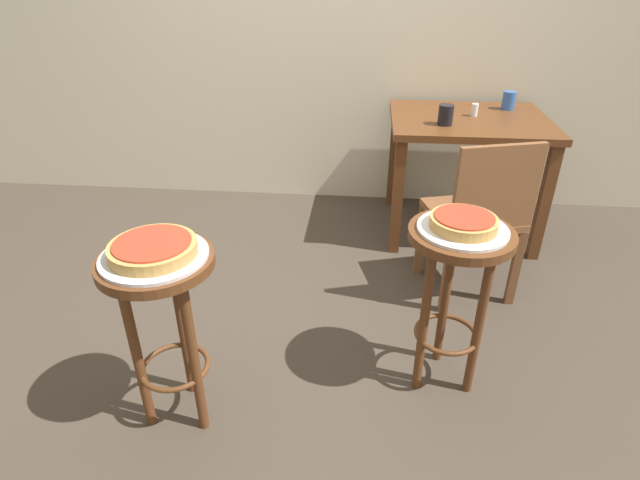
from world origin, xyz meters
TOP-DOWN VIEW (x-y plane):
  - ground_plane at (0.00, 0.00)m, footprint 6.00×6.00m
  - stool_foreground at (-0.39, -0.50)m, footprint 0.38×0.38m
  - serving_plate_foreground at (-0.39, -0.50)m, footprint 0.35×0.35m
  - pizza_foreground at (-0.39, -0.50)m, footprint 0.28×0.28m
  - stool_middle at (0.63, -0.22)m, footprint 0.38×0.38m
  - serving_plate_middle at (0.63, -0.22)m, footprint 0.32×0.32m
  - pizza_middle at (0.63, -0.22)m, footprint 0.24×0.24m
  - dining_table at (0.87, 1.16)m, footprint 0.91×0.77m
  - cup_near_edge at (0.71, 0.99)m, footprint 0.08×0.08m
  - cup_far_edge at (1.13, 1.37)m, footprint 0.08×0.08m
  - condiment_shaker at (0.90, 1.19)m, footprint 0.04×0.04m
  - wooden_chair at (0.83, 0.41)m, footprint 0.50×0.50m

SIDE VIEW (x-z plane):
  - ground_plane at x=0.00m, z-range 0.00..0.00m
  - wooden_chair at x=0.83m, z-range 0.04..0.89m
  - stool_foreground at x=-0.39m, z-range 0.17..0.87m
  - stool_middle at x=0.63m, z-range 0.17..0.87m
  - dining_table at x=0.87m, z-range 0.25..0.98m
  - serving_plate_foreground at x=-0.39m, z-range 0.70..0.71m
  - serving_plate_middle at x=0.63m, z-range 0.70..0.71m
  - pizza_foreground at x=-0.39m, z-range 0.71..0.76m
  - pizza_middle at x=0.63m, z-range 0.71..0.76m
  - condiment_shaker at x=0.90m, z-range 0.73..0.80m
  - cup_far_edge at x=1.13m, z-range 0.73..0.84m
  - cup_near_edge at x=0.71m, z-range 0.73..0.84m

